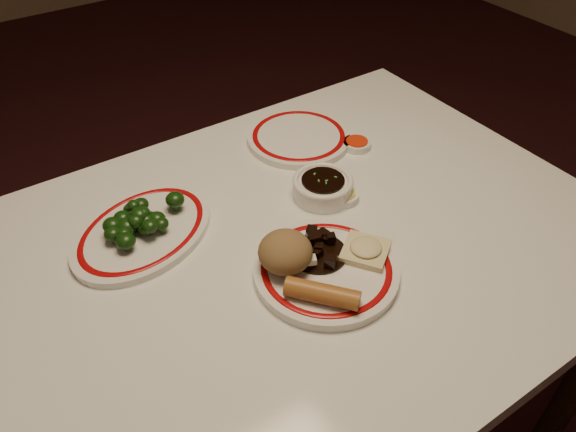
# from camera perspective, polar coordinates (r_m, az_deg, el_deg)

# --- Properties ---
(dining_table) EXTENTS (1.20, 0.90, 0.75)m
(dining_table) POSITION_cam_1_polar(r_m,az_deg,el_deg) (1.12, 1.16, -5.80)
(dining_table) COLOR white
(dining_table) RESTS_ON ground
(main_plate) EXTENTS (0.30, 0.30, 0.02)m
(main_plate) POSITION_cam_1_polar(r_m,az_deg,el_deg) (0.99, 3.90, -5.52)
(main_plate) COLOR white
(main_plate) RESTS_ON dining_table
(rice_mound) EXTENTS (0.09, 0.09, 0.07)m
(rice_mound) POSITION_cam_1_polar(r_m,az_deg,el_deg) (0.96, -0.28, -3.66)
(rice_mound) COLOR olive
(rice_mound) RESTS_ON main_plate
(spring_roll) EXTENTS (0.11, 0.12, 0.03)m
(spring_roll) POSITION_cam_1_polar(r_m,az_deg,el_deg) (0.92, 3.49, -7.86)
(spring_roll) COLOR #A26228
(spring_roll) RESTS_ON main_plate
(fried_wonton) EXTENTS (0.11, 0.11, 0.02)m
(fried_wonton) POSITION_cam_1_polar(r_m,az_deg,el_deg) (1.01, 7.90, -3.37)
(fried_wonton) COLOR beige
(fried_wonton) RESTS_ON main_plate
(stirfry_heap) EXTENTS (0.10, 0.10, 0.03)m
(stirfry_heap) POSITION_cam_1_polar(r_m,az_deg,el_deg) (1.00, 3.10, -3.23)
(stirfry_heap) COLOR black
(stirfry_heap) RESTS_ON main_plate
(broccoli_plate) EXTENTS (0.36, 0.34, 0.02)m
(broccoli_plate) POSITION_cam_1_polar(r_m,az_deg,el_deg) (1.10, -14.53, -1.50)
(broccoli_plate) COLOR white
(broccoli_plate) RESTS_ON dining_table
(broccoli_pile) EXTENTS (0.17, 0.12, 0.05)m
(broccoli_pile) POSITION_cam_1_polar(r_m,az_deg,el_deg) (1.08, -14.96, -0.41)
(broccoli_pile) COLOR #23471C
(broccoli_pile) RESTS_ON broccoli_plate
(soy_bowl) EXTENTS (0.12, 0.12, 0.04)m
(soy_bowl) POSITION_cam_1_polar(r_m,az_deg,el_deg) (1.15, 3.54, 2.85)
(soy_bowl) COLOR white
(soy_bowl) RESTS_ON dining_table
(sweet_sour_dish) EXTENTS (0.06, 0.06, 0.02)m
(sweet_sour_dish) POSITION_cam_1_polar(r_m,az_deg,el_deg) (1.30, 6.99, 7.26)
(sweet_sour_dish) COLOR white
(sweet_sour_dish) RESTS_ON dining_table
(mustard_dish) EXTENTS (0.06, 0.06, 0.02)m
(mustard_dish) POSITION_cam_1_polar(r_m,az_deg,el_deg) (1.15, 5.59, 2.04)
(mustard_dish) COLOR white
(mustard_dish) RESTS_ON dining_table
(far_plate) EXTENTS (0.29, 0.29, 0.02)m
(far_plate) POSITION_cam_1_polar(r_m,az_deg,el_deg) (1.32, 1.09, 7.99)
(far_plate) COLOR white
(far_plate) RESTS_ON dining_table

